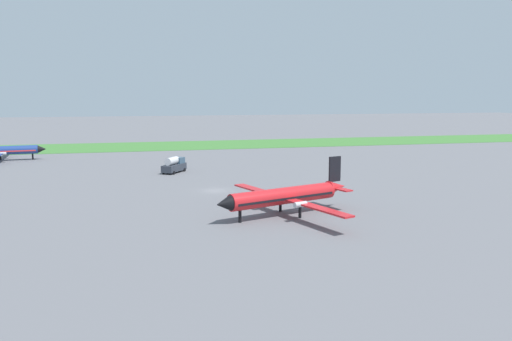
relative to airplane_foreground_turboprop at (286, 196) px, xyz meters
name	(u,v)px	position (x,y,z in m)	size (l,w,h in m)	color
ground_plane	(215,191)	(-6.43, 19.41, -2.69)	(600.00, 600.00, 0.00)	slate
grass_taxiway_strip	(177,146)	(-6.43, 95.70, -2.65)	(360.00, 28.00, 0.08)	#3D7533
airplane_foreground_turboprop	(286,196)	(0.00, 0.00, 0.00)	(20.45, 23.65, 7.34)	red
airplane_taxiing_turboprop	(2,150)	(-50.46, 69.13, -0.13)	(20.02, 23.34, 6.99)	navy
fuel_truck_near_gate	(174,165)	(-11.46, 40.84, -1.10)	(5.60, 6.74, 3.29)	#2D333D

